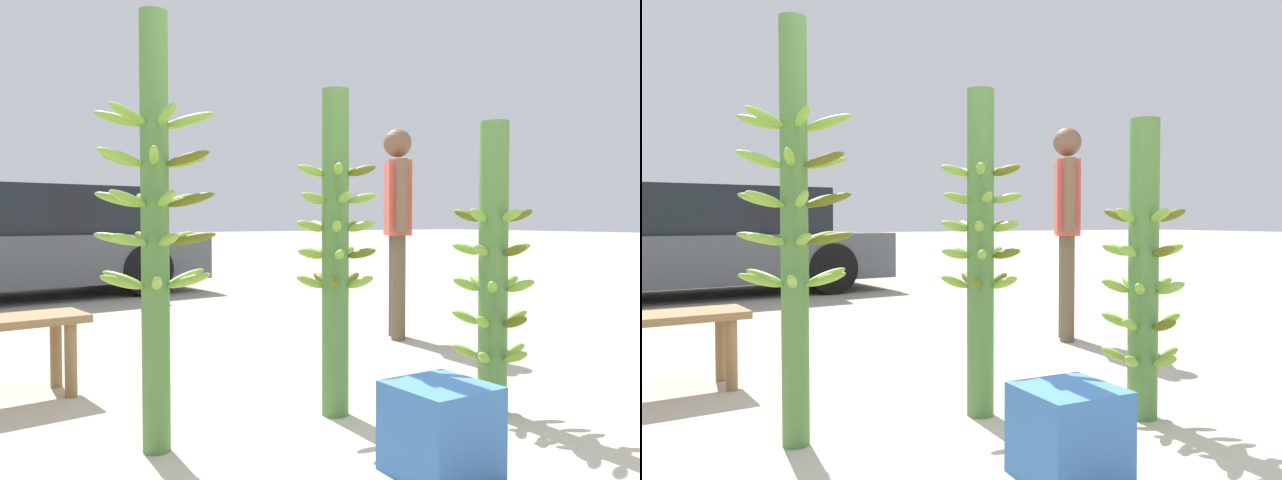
% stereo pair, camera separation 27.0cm
% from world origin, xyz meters
% --- Properties ---
extents(ground_plane, '(80.00, 80.00, 0.00)m').
position_xyz_m(ground_plane, '(0.00, 0.00, 0.00)').
color(ground_plane, '#A89E8C').
extents(banana_stalk_left, '(0.47, 0.47, 1.69)m').
position_xyz_m(banana_stalk_left, '(-0.74, 0.49, 0.88)').
color(banana_stalk_left, '#4C7A38').
rests_on(banana_stalk_left, ground_plane).
extents(banana_stalk_center, '(0.38, 0.38, 1.49)m').
position_xyz_m(banana_stalk_center, '(0.10, 0.49, 0.77)').
color(banana_stalk_center, '#4C7A38').
rests_on(banana_stalk_center, ground_plane).
extents(banana_stalk_right, '(0.39, 0.39, 1.35)m').
position_xyz_m(banana_stalk_right, '(0.73, 0.12, 0.66)').
color(banana_stalk_right, '#4C7A38').
rests_on(banana_stalk_right, ground_plane).
extents(vendor_person, '(0.37, 0.51, 1.58)m').
position_xyz_m(vendor_person, '(1.54, 1.77, 0.95)').
color(vendor_person, brown).
rests_on(vendor_person, ground_plane).
extents(parked_car, '(4.58, 2.25, 1.28)m').
position_xyz_m(parked_car, '(-0.64, 6.00, 0.62)').
color(parked_car, '#4C5156').
rests_on(parked_car, ground_plane).
extents(produce_crate, '(0.32, 0.32, 0.32)m').
position_xyz_m(produce_crate, '(0.02, -0.27, 0.16)').
color(produce_crate, '#386BB2').
rests_on(produce_crate, ground_plane).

